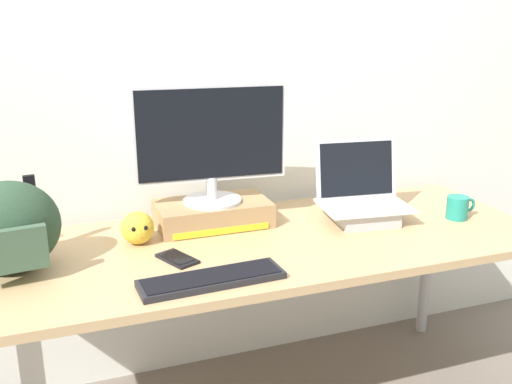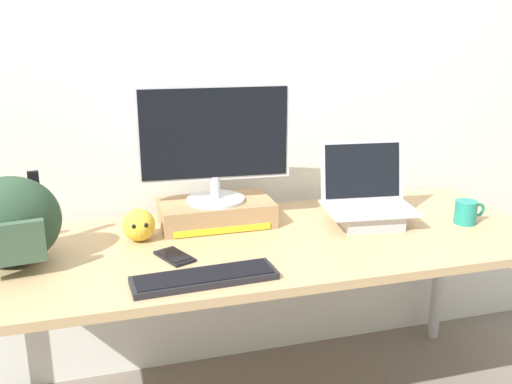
% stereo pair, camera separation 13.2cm
% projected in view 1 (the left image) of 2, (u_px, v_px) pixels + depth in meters
% --- Properties ---
extents(back_wall, '(7.00, 0.10, 2.60)m').
position_uv_depth(back_wall, '(215.00, 66.00, 2.34)').
color(back_wall, silver).
rests_on(back_wall, ground).
extents(desk, '(2.10, 0.78, 0.73)m').
position_uv_depth(desk, '(256.00, 256.00, 2.08)').
color(desk, tan).
rests_on(desk, ground).
extents(toner_box_yellow, '(0.42, 0.24, 0.09)m').
position_uv_depth(toner_box_yellow, '(213.00, 213.00, 2.21)').
color(toner_box_yellow, '#9E7A51').
rests_on(toner_box_yellow, desk).
extents(desktop_monitor, '(0.56, 0.22, 0.44)m').
position_uv_depth(desktop_monitor, '(211.00, 143.00, 2.13)').
color(desktop_monitor, silver).
rests_on(desktop_monitor, toner_box_yellow).
extents(open_laptop, '(0.36, 0.28, 0.30)m').
position_uv_depth(open_laptop, '(363.00, 205.00, 2.25)').
color(open_laptop, '#ADADB2').
rests_on(open_laptop, desk).
extents(external_keyboard, '(0.44, 0.15, 0.02)m').
position_uv_depth(external_keyboard, '(212.00, 279.00, 1.74)').
color(external_keyboard, black).
rests_on(external_keyboard, desk).
extents(messenger_backpack, '(0.34, 0.30, 0.29)m').
position_uv_depth(messenger_backpack, '(8.00, 228.00, 1.78)').
color(messenger_backpack, '#28422D').
rests_on(messenger_backpack, desk).
extents(coffee_mug, '(0.13, 0.08, 0.09)m').
position_uv_depth(coffee_mug, '(458.00, 207.00, 2.28)').
color(coffee_mug, '#1E7F70').
rests_on(coffee_mug, desk).
extents(cell_phone, '(0.13, 0.16, 0.01)m').
position_uv_depth(cell_phone, '(177.00, 259.00, 1.90)').
color(cell_phone, black).
rests_on(cell_phone, desk).
extents(plush_toy, '(0.12, 0.12, 0.12)m').
position_uv_depth(plush_toy, '(138.00, 228.00, 2.02)').
color(plush_toy, gold).
rests_on(plush_toy, desk).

